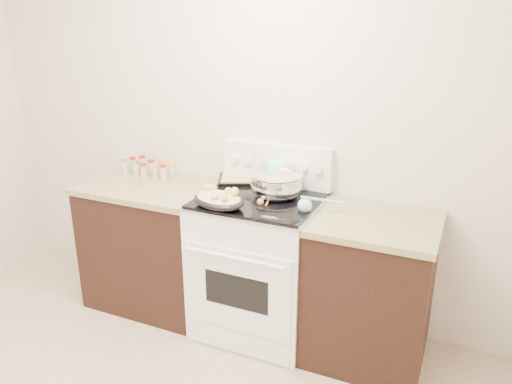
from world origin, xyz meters
The scene contains 10 objects.
room_shell centered at (0.00, 0.00, 1.70)m, with size 4.10×3.60×2.75m.
counter_left centered at (-0.48, 1.43, 0.46)m, with size 0.93×0.67×0.92m.
counter_right centered at (1.08, 1.43, 0.46)m, with size 0.73×0.67×0.92m.
kitchen_range centered at (0.35, 1.42, 0.49)m, with size 0.78×0.73×1.22m.
mixing_bowl centered at (0.44, 1.49, 1.02)m, with size 0.43×0.43×0.20m.
roasting_pan centered at (0.19, 1.19, 0.99)m, with size 0.41×0.35×0.11m.
baking_sheet centered at (0.14, 1.70, 0.96)m, with size 0.46×0.40×0.06m.
wooden_spoon centered at (0.41, 1.37, 0.95)m, with size 0.08×0.27×0.04m.
blue_ladle centered at (0.69, 1.34, 0.98)m, with size 0.25×0.19×0.11m.
spice_jars centered at (-0.61, 1.59, 0.98)m, with size 0.38×0.16×0.13m.
Camera 1 is at (1.53, -1.27, 2.03)m, focal length 35.00 mm.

